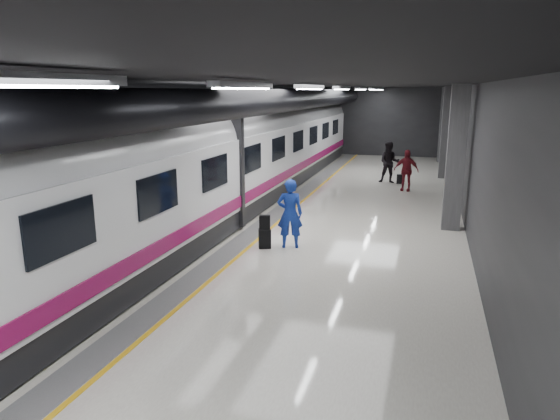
% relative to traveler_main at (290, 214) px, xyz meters
% --- Properties ---
extents(ground, '(40.00, 40.00, 0.00)m').
position_rel_traveler_main_xyz_m(ground, '(-0.15, 1.35, -0.98)').
color(ground, white).
rests_on(ground, ground).
extents(platform_hall, '(10.02, 40.02, 4.51)m').
position_rel_traveler_main_xyz_m(platform_hall, '(-0.43, 2.31, 2.56)').
color(platform_hall, black).
rests_on(platform_hall, ground).
extents(train, '(3.05, 38.00, 4.05)m').
position_rel_traveler_main_xyz_m(train, '(-3.39, 1.35, 1.09)').
color(train, black).
rests_on(train, ground).
extents(traveler_main, '(0.81, 0.63, 1.95)m').
position_rel_traveler_main_xyz_m(traveler_main, '(0.00, 0.00, 0.00)').
color(traveler_main, '#1839B8').
rests_on(traveler_main, ground).
extents(suitcase_main, '(0.40, 0.33, 0.55)m').
position_rel_traveler_main_xyz_m(suitcase_main, '(-0.65, -0.28, -0.70)').
color(suitcase_main, black).
rests_on(suitcase_main, ground).
extents(shoulder_bag, '(0.32, 0.22, 0.39)m').
position_rel_traveler_main_xyz_m(shoulder_bag, '(-0.65, -0.27, -0.23)').
color(shoulder_bag, black).
rests_on(shoulder_bag, suitcase_main).
extents(traveler_far_a, '(0.97, 0.77, 1.97)m').
position_rel_traveler_main_xyz_m(traveler_far_a, '(1.84, 11.03, 0.01)').
color(traveler_far_a, black).
rests_on(traveler_far_a, ground).
extents(traveler_far_b, '(1.11, 0.56, 1.81)m').
position_rel_traveler_main_xyz_m(traveler_far_b, '(2.70, 9.31, -0.07)').
color(traveler_far_b, maroon).
rests_on(traveler_far_b, ground).
extents(suitcase_far, '(0.30, 0.20, 0.44)m').
position_rel_traveler_main_xyz_m(suitcase_far, '(2.38, 10.99, -0.76)').
color(suitcase_far, black).
rests_on(suitcase_far, ground).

